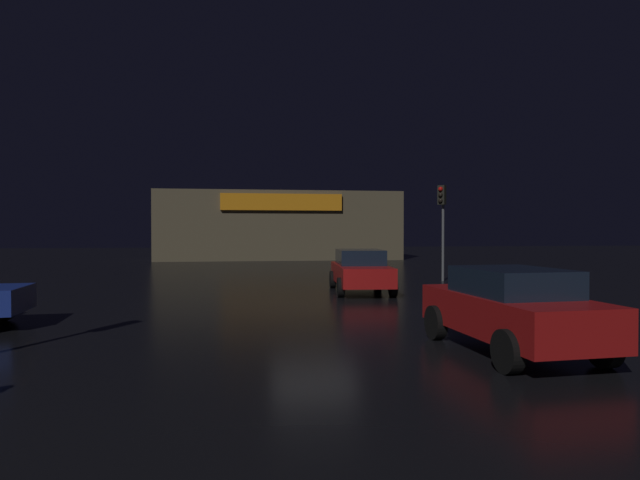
# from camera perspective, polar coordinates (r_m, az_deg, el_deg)

# --- Properties ---
(ground_plane) EXTENTS (120.00, 120.00, 0.00)m
(ground_plane) POSITION_cam_1_polar(r_m,az_deg,el_deg) (15.87, -0.55, -7.18)
(ground_plane) COLOR black
(store_building) EXTENTS (19.02, 7.48, 5.37)m
(store_building) POSITION_cam_1_polar(r_m,az_deg,el_deg) (43.97, -4.44, 1.52)
(store_building) COLOR brown
(store_building) RESTS_ON ground
(traffic_signal_main) EXTENTS (0.42, 0.42, 4.30)m
(traffic_signal_main) POSITION_cam_1_polar(r_m,az_deg,el_deg) (24.59, 12.88, 3.18)
(traffic_signal_main) COLOR #595B60
(traffic_signal_main) RESTS_ON ground
(car_near) EXTENTS (2.18, 4.23, 1.56)m
(car_near) POSITION_cam_1_polar(r_m,az_deg,el_deg) (10.58, 19.68, -6.82)
(car_near) COLOR #A51414
(car_near) RESTS_ON ground
(car_far) EXTENTS (2.29, 4.66, 1.56)m
(car_far) POSITION_cam_1_polar(r_m,az_deg,el_deg) (19.81, 4.34, -3.20)
(car_far) COLOR #A51414
(car_far) RESTS_ON ground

